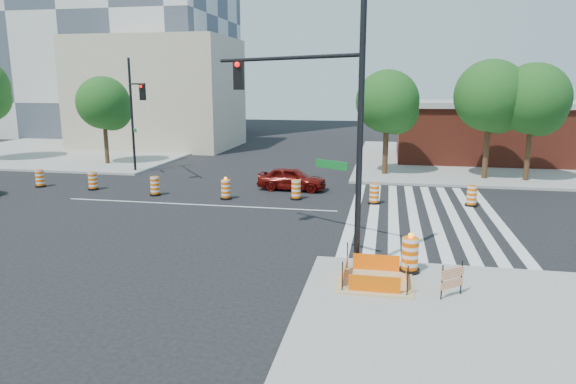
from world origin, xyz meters
name	(u,v)px	position (x,y,z in m)	size (l,w,h in m)	color
ground	(197,205)	(0.00, 0.00, 0.00)	(120.00, 120.00, 0.00)	black
sidewalk_ne	(503,161)	(18.00, 18.00, 0.07)	(22.00, 22.00, 0.15)	gray
sidewalk_nw	(80,150)	(-18.00, 18.00, 0.07)	(22.00, 22.00, 0.15)	gray
crosswalk_east	(423,215)	(10.95, 0.00, 0.01)	(6.75, 13.50, 0.01)	silver
lane_centerline	(197,205)	(0.00, 0.00, 0.01)	(14.00, 0.12, 0.01)	silver
excavation_pit	(375,280)	(9.00, -9.00, 0.22)	(2.20, 2.20, 0.90)	tan
brick_storefront	(505,132)	(18.00, 18.00, 2.32)	(16.50, 8.50, 4.60)	maroon
beige_midrise	(159,93)	(-12.00, 22.00, 5.00)	(14.00, 10.00, 10.00)	#C2B294
red_coupe	(292,178)	(3.98, 4.47, 0.66)	(1.56, 3.88, 1.32)	#580A07
signal_pole_se	(315,106)	(6.84, -6.80, 5.23)	(5.61, 3.48, 8.55)	black
signal_pole_nw	(135,105)	(-6.66, 6.95, 4.56)	(3.39, 4.62, 7.42)	black
pit_drum	(410,256)	(10.03, -7.94, 0.68)	(0.65, 0.65, 1.28)	black
barricade	(452,278)	(11.09, -9.68, 0.69)	(0.67, 0.58, 0.99)	#F25E05
tree_north_b	(104,106)	(-11.05, 10.77, 4.33)	(3.80, 3.80, 6.46)	#382314
tree_north_c	(388,105)	(9.15, 10.13, 4.57)	(4.03, 4.01, 6.81)	#382314
tree_north_d	(491,100)	(15.26, 9.67, 4.95)	(4.34, 4.34, 7.38)	#382314
tree_north_e	(533,103)	(17.61, 9.41, 4.81)	(4.21, 4.21, 7.16)	#382314
median_drum_0	(40,179)	(-10.64, 2.52, 0.48)	(0.60, 0.60, 1.02)	black
median_drum_1	(93,181)	(-7.15, 2.37, 0.48)	(0.60, 0.60, 1.02)	black
median_drum_2	(155,187)	(-3.02, 1.64, 0.48)	(0.60, 0.60, 1.02)	black
median_drum_3	(226,190)	(1.01, 1.49, 0.49)	(0.60, 0.60, 1.18)	black
median_drum_4	(296,190)	(4.63, 2.13, 0.48)	(0.60, 0.60, 1.02)	black
median_drum_5	(374,195)	(8.66, 1.87, 0.48)	(0.60, 0.60, 1.02)	black
median_drum_6	(472,197)	(13.38, 2.30, 0.48)	(0.60, 0.60, 1.02)	black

